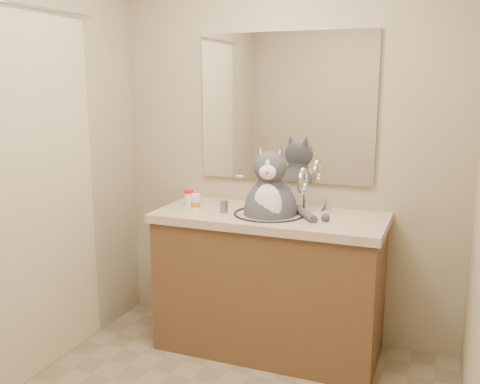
{
  "coord_description": "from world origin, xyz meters",
  "views": [
    {
      "loc": [
        0.95,
        -1.92,
        1.59
      ],
      "look_at": [
        -0.07,
        0.65,
        1.03
      ],
      "focal_mm": 40.0,
      "sensor_mm": 36.0,
      "label": 1
    }
  ],
  "objects_px": {
    "cat": "(271,207)",
    "pill_bottle_orange": "(196,203)",
    "pill_bottle_redcap": "(189,197)",
    "grey_canister": "(224,207)"
  },
  "relations": [
    {
      "from": "pill_bottle_redcap",
      "to": "pill_bottle_orange",
      "type": "bearing_deg",
      "value": -48.08
    },
    {
      "from": "cat",
      "to": "grey_canister",
      "type": "height_order",
      "value": "cat"
    },
    {
      "from": "cat",
      "to": "pill_bottle_redcap",
      "type": "distance_m",
      "value": 0.55
    },
    {
      "from": "grey_canister",
      "to": "pill_bottle_redcap",
      "type": "bearing_deg",
      "value": 160.69
    },
    {
      "from": "pill_bottle_redcap",
      "to": "pill_bottle_orange",
      "type": "relative_size",
      "value": 1.0
    },
    {
      "from": "pill_bottle_orange",
      "to": "grey_canister",
      "type": "xyz_separation_m",
      "value": [
        0.18,
        0.01,
        -0.01
      ]
    },
    {
      "from": "cat",
      "to": "pill_bottle_redcap",
      "type": "bearing_deg",
      "value": 167.09
    },
    {
      "from": "cat",
      "to": "grey_canister",
      "type": "relative_size",
      "value": 8.46
    },
    {
      "from": "pill_bottle_redcap",
      "to": "grey_canister",
      "type": "xyz_separation_m",
      "value": [
        0.28,
        -0.1,
        -0.01
      ]
    },
    {
      "from": "cat",
      "to": "pill_bottle_orange",
      "type": "distance_m",
      "value": 0.45
    }
  ]
}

